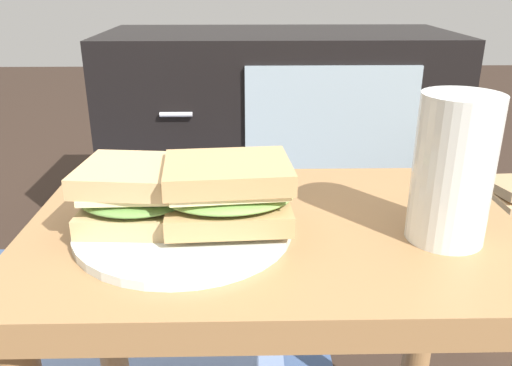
{
  "coord_description": "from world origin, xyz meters",
  "views": [
    {
      "loc": [
        -0.03,
        -0.53,
        0.72
      ],
      "look_at": [
        -0.02,
        0.0,
        0.51
      ],
      "focal_mm": 36.55,
      "sensor_mm": 36.0,
      "label": 1
    }
  ],
  "objects": [
    {
      "name": "sandwich_front",
      "position": [
        -0.15,
        -0.01,
        0.5
      ],
      "size": [
        0.13,
        0.11,
        0.07
      ],
      "color": "tan",
      "rests_on": "plate"
    },
    {
      "name": "plate",
      "position": [
        -0.1,
        -0.02,
        0.47
      ],
      "size": [
        0.24,
        0.24,
        0.01
      ],
      "primitive_type": "cylinder",
      "color": "silver",
      "rests_on": "side_table"
    },
    {
      "name": "sandwich_back",
      "position": [
        -0.05,
        -0.03,
        0.51
      ],
      "size": [
        0.15,
        0.11,
        0.07
      ],
      "color": "tan",
      "rests_on": "plate"
    },
    {
      "name": "tv_cabinet",
      "position": [
        0.06,
        0.95,
        0.29
      ],
      "size": [
        0.96,
        0.46,
        0.58
      ],
      "color": "black",
      "rests_on": "ground"
    },
    {
      "name": "area_rug",
      "position": [
        -0.4,
        0.36,
        0.0
      ],
      "size": [
        1.08,
        0.84,
        0.01
      ],
      "color": "#384C72",
      "rests_on": "ground"
    },
    {
      "name": "side_table",
      "position": [
        0.0,
        0.0,
        0.37
      ],
      "size": [
        0.56,
        0.36,
        0.46
      ],
      "color": "olive",
      "rests_on": "ground"
    },
    {
      "name": "beer_glass",
      "position": [
        0.18,
        -0.04,
        0.53
      ],
      "size": [
        0.08,
        0.08,
        0.16
      ],
      "color": "silver",
      "rests_on": "side_table"
    }
  ]
}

